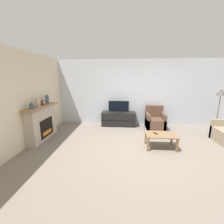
{
  "coord_description": "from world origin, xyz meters",
  "views": [
    {
      "loc": [
        -0.53,
        -3.93,
        1.97
      ],
      "look_at": [
        -0.92,
        0.9,
        0.85
      ],
      "focal_mm": 24.0,
      "sensor_mm": 36.0,
      "label": 1
    }
  ],
  "objects_px": {
    "tv_stand": "(119,119)",
    "tv": "(119,107)",
    "mantel_vase_left": "(32,106)",
    "coffee_table": "(161,136)",
    "remote": "(156,133)",
    "mantel_vase_centre_left": "(38,102)",
    "mantel_vase_right": "(47,99)",
    "mantel_clock": "(43,103)",
    "floor_lamp": "(221,96)",
    "armchair": "(155,121)",
    "fireplace": "(42,122)"
  },
  "relations": [
    {
      "from": "tv_stand",
      "to": "remote",
      "type": "bearing_deg",
      "value": -59.45
    },
    {
      "from": "mantel_vase_centre_left",
      "to": "floor_lamp",
      "type": "relative_size",
      "value": 0.17
    },
    {
      "from": "fireplace",
      "to": "mantel_vase_right",
      "type": "bearing_deg",
      "value": 87.85
    },
    {
      "from": "mantel_clock",
      "to": "remote",
      "type": "relative_size",
      "value": 1.0
    },
    {
      "from": "tv",
      "to": "armchair",
      "type": "height_order",
      "value": "tv"
    },
    {
      "from": "mantel_vase_left",
      "to": "tv_stand",
      "type": "bearing_deg",
      "value": 40.67
    },
    {
      "from": "mantel_vase_centre_left",
      "to": "mantel_clock",
      "type": "xyz_separation_m",
      "value": [
        0.0,
        0.26,
        -0.05
      ]
    },
    {
      "from": "tv",
      "to": "mantel_clock",
      "type": "bearing_deg",
      "value": -148.61
    },
    {
      "from": "mantel_vase_centre_left",
      "to": "tv",
      "type": "height_order",
      "value": "mantel_vase_centre_left"
    },
    {
      "from": "mantel_vase_right",
      "to": "coffee_table",
      "type": "height_order",
      "value": "mantel_vase_right"
    },
    {
      "from": "mantel_vase_left",
      "to": "floor_lamp",
      "type": "height_order",
      "value": "floor_lamp"
    },
    {
      "from": "mantel_vase_left",
      "to": "tv",
      "type": "xyz_separation_m",
      "value": [
        2.39,
        2.05,
        -0.4
      ]
    },
    {
      "from": "mantel_vase_centre_left",
      "to": "mantel_vase_right",
      "type": "height_order",
      "value": "mantel_vase_right"
    },
    {
      "from": "tv_stand",
      "to": "tv",
      "type": "bearing_deg",
      "value": -90.0
    },
    {
      "from": "tv_stand",
      "to": "tv",
      "type": "height_order",
      "value": "tv"
    },
    {
      "from": "armchair",
      "to": "tv_stand",
      "type": "bearing_deg",
      "value": 172.71
    },
    {
      "from": "mantel_vase_left",
      "to": "mantel_vase_right",
      "type": "xyz_separation_m",
      "value": [
        0.0,
        0.89,
        0.07
      ]
    },
    {
      "from": "coffee_table",
      "to": "remote",
      "type": "xyz_separation_m",
      "value": [
        -0.14,
        0.03,
        0.07
      ]
    },
    {
      "from": "armchair",
      "to": "mantel_clock",
      "type": "bearing_deg",
      "value": -161.62
    },
    {
      "from": "fireplace",
      "to": "armchair",
      "type": "distance_m",
      "value": 4.12
    },
    {
      "from": "mantel_clock",
      "to": "coffee_table",
      "type": "height_order",
      "value": "mantel_clock"
    },
    {
      "from": "coffee_table",
      "to": "floor_lamp",
      "type": "height_order",
      "value": "floor_lamp"
    },
    {
      "from": "mantel_vase_centre_left",
      "to": "floor_lamp",
      "type": "distance_m",
      "value": 5.99
    },
    {
      "from": "mantel_vase_centre_left",
      "to": "coffee_table",
      "type": "distance_m",
      "value": 3.78
    },
    {
      "from": "fireplace",
      "to": "mantel_clock",
      "type": "relative_size",
      "value": 9.9
    },
    {
      "from": "mantel_vase_centre_left",
      "to": "mantel_clock",
      "type": "relative_size",
      "value": 1.86
    },
    {
      "from": "mantel_clock",
      "to": "armchair",
      "type": "distance_m",
      "value": 4.15
    },
    {
      "from": "fireplace",
      "to": "tv",
      "type": "xyz_separation_m",
      "value": [
        2.41,
        1.61,
        0.23
      ]
    },
    {
      "from": "mantel_vase_centre_left",
      "to": "tv",
      "type": "bearing_deg",
      "value": 35.7
    },
    {
      "from": "mantel_vase_left",
      "to": "remote",
      "type": "xyz_separation_m",
      "value": [
        3.52,
        0.15,
        -0.77
      ]
    },
    {
      "from": "fireplace",
      "to": "armchair",
      "type": "relative_size",
      "value": 1.72
    },
    {
      "from": "fireplace",
      "to": "tv",
      "type": "height_order",
      "value": "fireplace"
    },
    {
      "from": "coffee_table",
      "to": "mantel_vase_right",
      "type": "bearing_deg",
      "value": 168.07
    },
    {
      "from": "remote",
      "to": "floor_lamp",
      "type": "height_order",
      "value": "floor_lamp"
    },
    {
      "from": "floor_lamp",
      "to": "mantel_vase_centre_left",
      "type": "bearing_deg",
      "value": -169.5
    },
    {
      "from": "tv",
      "to": "coffee_table",
      "type": "xyz_separation_m",
      "value": [
        1.27,
        -1.94,
        -0.44
      ]
    },
    {
      "from": "coffee_table",
      "to": "floor_lamp",
      "type": "xyz_separation_m",
      "value": [
        2.23,
        1.31,
        1.01
      ]
    },
    {
      "from": "mantel_clock",
      "to": "mantel_vase_left",
      "type": "bearing_deg",
      "value": -90.07
    },
    {
      "from": "mantel_clock",
      "to": "tv_stand",
      "type": "bearing_deg",
      "value": 31.43
    },
    {
      "from": "fireplace",
      "to": "coffee_table",
      "type": "relative_size",
      "value": 1.76
    },
    {
      "from": "mantel_clock",
      "to": "remote",
      "type": "xyz_separation_m",
      "value": [
        3.52,
        -0.45,
        -0.76
      ]
    },
    {
      "from": "mantel_vase_right",
      "to": "remote",
      "type": "xyz_separation_m",
      "value": [
        3.52,
        -0.75,
        -0.83
      ]
    },
    {
      "from": "tv_stand",
      "to": "tv",
      "type": "distance_m",
      "value": 0.5
    },
    {
      "from": "mantel_vase_left",
      "to": "mantel_clock",
      "type": "bearing_deg",
      "value": 89.93
    },
    {
      "from": "tv",
      "to": "armchair",
      "type": "xyz_separation_m",
      "value": [
        1.45,
        -0.18,
        -0.51
      ]
    },
    {
      "from": "fireplace",
      "to": "mantel_vase_right",
      "type": "xyz_separation_m",
      "value": [
        0.02,
        0.45,
        0.69
      ]
    },
    {
      "from": "mantel_vase_right",
      "to": "armchair",
      "type": "bearing_deg",
      "value": 14.3
    },
    {
      "from": "coffee_table",
      "to": "remote",
      "type": "distance_m",
      "value": 0.16
    },
    {
      "from": "mantel_vase_right",
      "to": "tv_stand",
      "type": "distance_m",
      "value": 2.83
    },
    {
      "from": "tv_stand",
      "to": "mantel_vase_right",
      "type": "bearing_deg",
      "value": -154.05
    }
  ]
}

